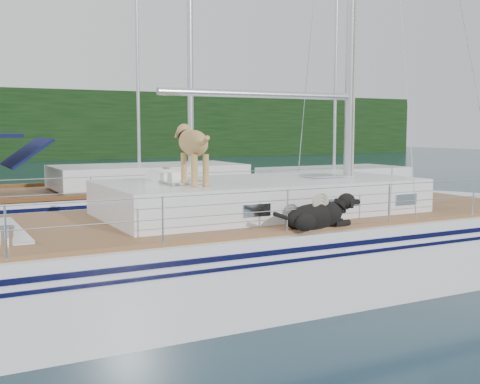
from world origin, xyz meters
TOP-DOWN VIEW (x-y plane):
  - ground at (0.00, 0.00)m, footprint 120.00×120.00m
  - main_sailboat at (0.09, -0.01)m, footprint 12.00×3.82m
  - neighbor_sailboat at (-0.09, 6.22)m, footprint 11.00×3.50m
  - bg_boat_center at (4.00, 16.00)m, footprint 7.20×3.00m
  - bg_boat_east at (12.00, 13.00)m, footprint 6.40×3.00m

SIDE VIEW (x-z plane):
  - ground at x=0.00m, z-range 0.00..0.00m
  - bg_boat_center at x=4.00m, z-range -5.37..6.28m
  - bg_boat_east at x=12.00m, z-range -5.37..6.28m
  - neighbor_sailboat at x=-0.09m, z-range -6.02..7.28m
  - main_sailboat at x=0.09m, z-range -6.33..7.68m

